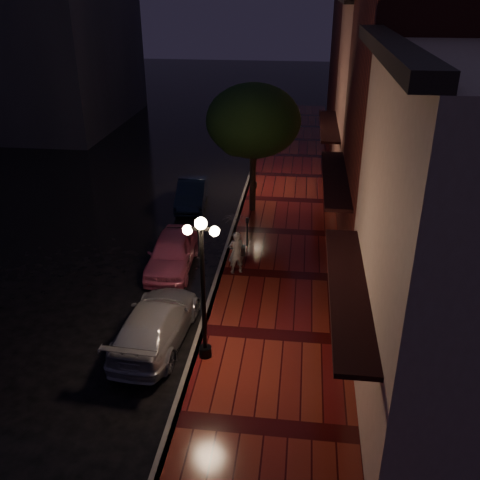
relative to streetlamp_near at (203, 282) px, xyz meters
The scene contains 14 objects.
ground 5.65m from the streetlamp_near, 94.00° to the left, with size 120.00×120.00×0.00m, color black.
sidewalk 5.91m from the streetlamp_near, 69.19° to the left, with size 4.50×60.00×0.15m, color #470C0C.
curb 5.61m from the streetlamp_near, 94.00° to the left, with size 0.25×60.00×0.15m, color #595451.
storefront_mid 10.08m from the streetlamp_near, 46.47° to the left, with size 5.00×8.00×11.00m, color #511914.
storefront_far 16.52m from the streetlamp_near, 66.09° to the left, with size 5.00×8.00×9.00m, color #8C5951.
storefront_extra 25.98m from the streetlamp_near, 75.10° to the left, with size 5.00×12.00×10.00m, color #511914.
streetlamp_near is the anchor object (origin of this frame).
streetlamp_far 14.00m from the streetlamp_near, 90.00° to the left, with size 0.96×0.36×4.31m.
street_tree 11.12m from the streetlamp_near, 88.65° to the left, with size 4.16×4.16×5.80m.
pink_car 6.00m from the streetlamp_near, 112.87° to the left, with size 1.59×3.96×1.35m, color #C14F71.
navy_car 12.04m from the streetlamp_near, 103.37° to the left, with size 1.31×3.76×1.24m, color black.
silver_car 2.62m from the streetlamp_near, 156.56° to the left, with size 1.83×4.50×1.31m, color #94939A.
woman_with_umbrella 5.04m from the streetlamp_near, 87.07° to the left, with size 0.95×0.97×2.29m.
parking_meter 7.36m from the streetlamp_near, 86.62° to the left, with size 0.13×0.10×1.25m.
Camera 1 is at (2.82, -17.11, 9.79)m, focal length 40.00 mm.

